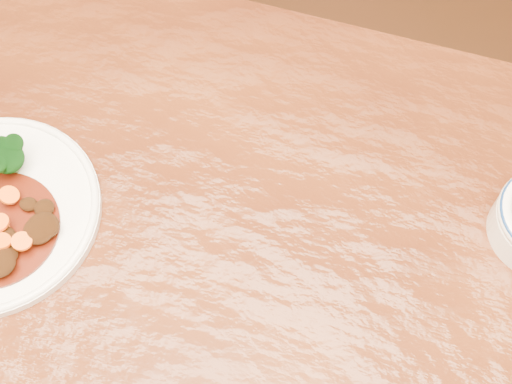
# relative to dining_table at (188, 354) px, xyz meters

# --- Properties ---
(dining_table) EXTENTS (1.53, 0.95, 0.75)m
(dining_table) POSITION_rel_dining_table_xyz_m (0.00, 0.00, 0.00)
(dining_table) COLOR #5B2810
(dining_table) RESTS_ON ground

